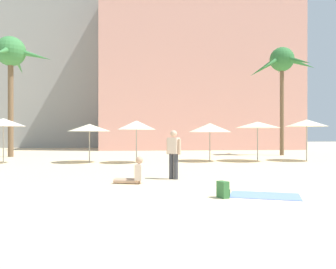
% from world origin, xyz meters
% --- Properties ---
extents(ground, '(120.00, 120.00, 0.00)m').
position_xyz_m(ground, '(0.00, 0.00, 0.00)').
color(ground, beige).
extents(hotel_pink, '(20.56, 9.65, 17.60)m').
position_xyz_m(hotel_pink, '(6.46, 30.80, 8.80)').
color(hotel_pink, '#DB9989').
rests_on(hotel_pink, ground).
extents(hotel_tower_gray, '(16.64, 10.11, 29.96)m').
position_xyz_m(hotel_tower_gray, '(-11.27, 38.84, 14.98)').
color(hotel_tower_gray, gray).
rests_on(hotel_tower_gray, ground).
extents(palm_tree_far_left, '(4.94, 5.14, 8.12)m').
position_xyz_m(palm_tree_far_left, '(10.53, 18.07, 6.85)').
color(palm_tree_far_left, brown).
rests_on(palm_tree_far_left, ground).
extents(palm_tree_left, '(5.78, 5.61, 8.43)m').
position_xyz_m(palm_tree_left, '(-9.15, 18.35, 7.00)').
color(palm_tree_left, brown).
rests_on(palm_tree_left, ground).
extents(cafe_umbrella_0, '(2.61, 2.61, 2.33)m').
position_xyz_m(cafe_umbrella_0, '(6.65, 12.81, 2.14)').
color(cafe_umbrella_0, gray).
rests_on(cafe_umbrella_0, ground).
extents(cafe_umbrella_1, '(2.40, 2.40, 2.17)m').
position_xyz_m(cafe_umbrella_1, '(-3.09, 12.93, 1.96)').
color(cafe_umbrella_1, gray).
rests_on(cafe_umbrella_1, ground).
extents(cafe_umbrella_2, '(2.43, 2.43, 2.47)m').
position_xyz_m(cafe_umbrella_2, '(9.69, 12.82, 2.26)').
color(cafe_umbrella_2, gray).
rests_on(cafe_umbrella_2, ground).
extents(cafe_umbrella_4, '(2.51, 2.51, 2.24)m').
position_xyz_m(cafe_umbrella_4, '(3.85, 13.06, 1.97)').
color(cafe_umbrella_4, gray).
rests_on(cafe_umbrella_4, ground).
extents(cafe_umbrella_5, '(2.32, 2.32, 2.46)m').
position_xyz_m(cafe_umbrella_5, '(-7.66, 12.75, 2.24)').
color(cafe_umbrella_5, gray).
rests_on(cafe_umbrella_5, ground).
extents(cafe_umbrella_6, '(2.13, 2.13, 2.35)m').
position_xyz_m(cafe_umbrella_6, '(-0.46, 12.40, 2.10)').
color(cafe_umbrella_6, gray).
rests_on(cafe_umbrella_6, ground).
extents(beach_towel, '(2.04, 1.66, 0.01)m').
position_xyz_m(beach_towel, '(2.71, 1.80, 0.01)').
color(beach_towel, '#6684E0').
rests_on(beach_towel, ground).
extents(backpack, '(0.32, 0.35, 0.42)m').
position_xyz_m(backpack, '(1.56, 1.62, 0.20)').
color(backpack, '#2F6532').
rests_on(backpack, ground).
extents(person_far_left, '(1.00, 0.60, 0.88)m').
position_xyz_m(person_far_left, '(-0.65, 4.37, 0.30)').
color(person_far_left, tan).
rests_on(person_far_left, ground).
extents(person_mid_right, '(0.51, 0.47, 1.74)m').
position_xyz_m(person_mid_right, '(0.76, 5.32, 0.95)').
color(person_mid_right, '#3D3D42').
rests_on(person_mid_right, ground).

